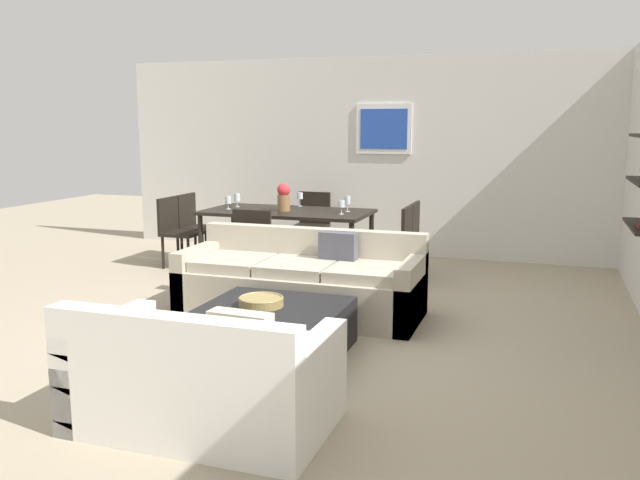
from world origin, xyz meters
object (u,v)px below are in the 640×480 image
object	(u,v)px
dining_chair_left_far	(194,222)
wine_glass_left_far	(237,198)
wine_glass_head	(300,196)
wine_glass_right_near	(341,204)
dining_chair_right_near	(397,240)
centerpiece_vase	(284,197)
sofa_beige	(302,284)
wine_glass_right_far	(347,201)
wine_glass_left_near	(228,200)
dining_chair_right_far	(405,233)
dining_chair_left_near	(176,227)
loveseat_white	(203,380)
dining_chair_head	(312,220)
dining_table	(287,215)
dining_chair_foot	(257,243)
decorative_bowl	(261,301)
coffee_table	(272,331)

from	to	relation	value
dining_chair_left_far	wine_glass_left_far	distance (m)	0.78
wine_glass_head	wine_glass_right_near	xyz separation A→B (m)	(0.73, -0.57, -0.01)
dining_chair_right_near	centerpiece_vase	world-z (taller)	centerpiece_vase
dining_chair_right_near	wine_glass_right_near	xyz separation A→B (m)	(-0.69, 0.10, 0.36)
sofa_beige	wine_glass_right_far	size ratio (longest dim) A/B	12.01
wine_glass_left_near	centerpiece_vase	xyz separation A→B (m)	(0.71, 0.07, 0.06)
dining_chair_right_far	dining_chair_left_near	bearing A→B (deg)	-170.82
loveseat_white	dining_chair_head	world-z (taller)	dining_chair_head
sofa_beige	dining_chair_right_far	world-z (taller)	dining_chair_right_far
wine_glass_left_far	dining_table	bearing A→B (deg)	-9.77
dining_table	loveseat_white	bearing A→B (deg)	-75.04
dining_chair_left_far	wine_glass_right_far	xyz separation A→B (m)	(2.15, -0.10, 0.38)
centerpiece_vase	wine_glass_left_near	bearing A→B (deg)	-174.20
dining_table	dining_chair_left_far	distance (m)	1.45
dining_chair_foot	wine_glass_left_near	bearing A→B (deg)	132.81
centerpiece_vase	wine_glass_right_near	bearing A→B (deg)	-5.49
decorative_bowl	wine_glass_left_far	size ratio (longest dim) A/B	2.07
wine_glass_right_near	wine_glass_head	bearing A→B (deg)	141.85
dining_table	dining_chair_head	size ratio (longest dim) A/B	2.30
wine_glass_head	centerpiece_vase	bearing A→B (deg)	-92.31
centerpiece_vase	dining_chair_foot	bearing A→B (deg)	-88.65
dining_chair_left_near	wine_glass_right_near	distance (m)	2.18
coffee_table	dining_chair_foot	world-z (taller)	dining_chair_foot
dining_chair_left_far	wine_glass_left_far	world-z (taller)	wine_glass_left_far
decorative_bowl	wine_glass_left_near	world-z (taller)	wine_glass_left_near
sofa_beige	dining_chair_head	bearing A→B (deg)	107.43
dining_chair_foot	sofa_beige	bearing A→B (deg)	-44.58
decorative_bowl	dining_chair_left_near	xyz separation A→B (m)	(-2.33, 2.64, 0.08)
decorative_bowl	dining_chair_foot	distance (m)	2.16
dining_chair_foot	centerpiece_vase	bearing A→B (deg)	91.35
loveseat_white	dining_chair_right_far	size ratio (longest dim) A/B	1.71
dining_chair_foot	wine_glass_left_near	xyz separation A→B (m)	(-0.73, 0.79, 0.36)
coffee_table	wine_glass_left_far	size ratio (longest dim) A/B	6.41
loveseat_white	wine_glass_left_far	distance (m)	4.73
dining_chair_head	wine_glass_left_near	world-z (taller)	wine_glass_left_near
coffee_table	wine_glass_right_far	world-z (taller)	wine_glass_right_far
dining_chair_left_near	wine_glass_head	xyz separation A→B (m)	(1.42, 0.68, 0.37)
wine_glass_left_near	centerpiece_vase	distance (m)	0.72
sofa_beige	decorative_bowl	bearing A→B (deg)	-85.80
dining_chair_left_near	wine_glass_right_near	bearing A→B (deg)	2.75
loveseat_white	wine_glass_right_near	distance (m)	4.12
dining_chair_left_near	wine_glass_left_near	world-z (taller)	wine_glass_left_near
coffee_table	centerpiece_vase	distance (m)	3.09
coffee_table	dining_chair_head	xyz separation A→B (m)	(-1.00, 3.79, 0.31)
coffee_table	wine_glass_head	xyz separation A→B (m)	(-1.00, 3.33, 0.69)
dining_table	wine_glass_right_far	xyz separation A→B (m)	(0.73, 0.13, 0.20)
wine_glass_left_far	wine_glass_left_near	size ratio (longest dim) A/B	1.05
dining_table	wine_glass_right_far	world-z (taller)	wine_glass_right_far
centerpiece_vase	wine_glass_left_far	bearing A→B (deg)	165.84
dining_chair_right_far	wine_glass_right_far	xyz separation A→B (m)	(-0.69, -0.10, 0.38)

